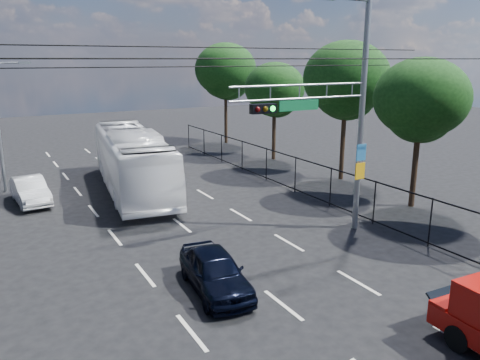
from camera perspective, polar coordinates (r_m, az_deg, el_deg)
lane_markings at (r=22.88m, az=-9.00°, el=-3.96°), size 6.12×38.00×0.01m
signal_mast at (r=19.27m, az=12.03°, el=8.42°), size 6.43×0.39×9.50m
streetlight_left at (r=28.65m, az=-27.16°, el=6.43°), size 2.09×0.22×7.08m
utility_wires at (r=16.95m, az=-3.69°, el=14.65°), size 22.00×5.04×0.74m
fence_right at (r=24.64m, az=9.24°, el=-0.13°), size 0.06×34.03×2.00m
tree_right_b at (r=24.24m, az=21.15°, el=8.52°), size 4.50×4.50×7.31m
tree_right_c at (r=28.80m, az=12.78°, el=11.28°), size 5.10×5.10×8.29m
tree_right_d at (r=34.17m, az=4.25°, el=10.57°), size 4.32×4.32×7.02m
tree_right_e at (r=41.12m, az=-1.76°, el=12.77°), size 5.28×5.28×8.58m
navy_hatchback at (r=15.13m, az=-3.06°, el=-11.03°), size 2.04×4.07×1.33m
white_bus at (r=26.74m, az=-13.00°, el=2.33°), size 4.51×12.57×3.42m
white_van at (r=26.26m, az=-24.23°, el=-1.17°), size 1.73×4.13×1.33m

